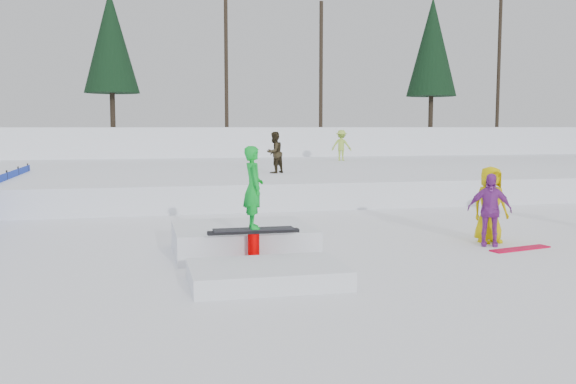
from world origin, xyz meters
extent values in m
plane|color=white|center=(0.00, 0.00, 0.00)|extent=(120.00, 120.00, 0.00)
cube|color=white|center=(0.00, 30.00, 1.20)|extent=(60.00, 14.00, 2.40)
cube|color=white|center=(0.00, 16.00, 0.40)|extent=(50.00, 18.00, 0.80)
cylinder|color=black|center=(-6.50, 10.40, 0.55)|extent=(0.05, 0.05, 1.10)
cylinder|color=black|center=(-6.50, 12.30, 0.55)|extent=(0.05, 0.05, 1.10)
cylinder|color=black|center=(-6.50, 14.20, 0.55)|extent=(0.05, 0.05, 1.10)
cylinder|color=black|center=(-4.00, 28.50, 3.40)|extent=(0.30, 0.30, 2.00)
cone|color=black|center=(-4.00, 28.50, 7.38)|extent=(3.20, 3.20, 5.95)
cylinder|color=black|center=(3.00, 30.50, 7.15)|extent=(0.24, 0.24, 9.50)
cylinder|color=black|center=(9.00, 29.50, 6.40)|extent=(0.24, 0.24, 8.00)
cylinder|color=black|center=(16.00, 28.00, 3.40)|extent=(0.30, 0.30, 2.00)
cone|color=black|center=(16.00, 28.00, 7.55)|extent=(3.20, 3.20, 6.30)
cylinder|color=black|center=(22.00, 30.00, 7.65)|extent=(0.24, 0.24, 10.50)
imported|color=black|center=(2.16, 11.36, 1.53)|extent=(0.90, 0.87, 1.47)
imported|color=#A2CA41|center=(7.00, 18.78, 1.54)|extent=(1.10, 0.94, 1.48)
imported|color=purple|center=(4.50, 0.96, 0.75)|extent=(0.95, 0.72, 1.49)
imported|color=#D1B900|center=(4.72, 1.31, 0.81)|extent=(0.82, 0.56, 1.61)
cube|color=red|center=(4.90, 0.44, 0.01)|extent=(1.43, 0.60, 0.03)
cube|color=white|center=(-0.57, 1.32, 0.27)|extent=(2.60, 2.20, 0.54)
cube|color=white|center=(-0.57, -1.18, 0.15)|extent=(2.40, 1.60, 0.30)
cylinder|color=#EA0103|center=(-0.57, 0.02, 0.03)|extent=(0.44, 0.44, 0.06)
cylinder|color=#EA0103|center=(-0.57, 0.02, 0.30)|extent=(0.20, 0.20, 0.60)
cube|color=black|center=(-0.57, 0.02, 0.63)|extent=(1.60, 0.16, 0.06)
cube|color=black|center=(-0.57, 0.02, 0.68)|extent=(1.40, 0.28, 0.03)
imported|color=#06AF28|center=(-0.57, 0.02, 1.40)|extent=(0.34, 0.52, 1.42)
camera|label=1|loc=(-2.44, -10.81, 2.44)|focal=40.00mm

